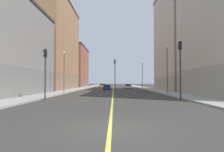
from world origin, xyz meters
TOP-DOWN VIEW (x-y plane):
  - ground_plane at (0.00, 0.00)m, footprint 400.00×400.00m
  - sidewalk_left at (9.51, 49.00)m, footprint 3.49×168.00m
  - sidewalk_right at (-9.51, 49.00)m, footprint 3.49×168.00m
  - lane_center_stripe at (0.00, 49.00)m, footprint 0.16×154.00m
  - building_left_mid at (16.70, 38.45)m, footprint 11.18×19.30m
  - building_right_midblock at (-16.70, 43.79)m, footprint 11.18×25.50m
  - building_right_distant at (-16.70, 71.05)m, footprint 11.18×21.74m
  - traffic_light_left_near at (7.35, 13.63)m, footprint 0.40×0.32m
  - traffic_light_right_near at (-7.39, 13.63)m, footprint 0.40×0.32m
  - traffic_light_median_far at (0.33, 35.38)m, footprint 0.40×0.32m
  - street_lamp_left_near at (8.37, 23.00)m, footprint 0.36×0.36m
  - street_lamp_right_near at (-8.37, 26.01)m, footprint 0.36×0.36m
  - street_lamp_left_far at (8.37, 50.55)m, footprint 0.36×0.36m
  - car_orange at (-4.05, 63.48)m, footprint 1.88×4.45m
  - car_white at (4.19, 49.41)m, footprint 2.01×4.33m
  - car_blue at (-1.64, 42.04)m, footprint 1.88×4.51m

SIDE VIEW (x-z plane):
  - ground_plane at x=0.00m, z-range 0.00..0.00m
  - lane_center_stripe at x=0.00m, z-range 0.00..0.01m
  - sidewalk_left at x=9.51m, z-range 0.00..0.15m
  - sidewalk_right at x=-9.51m, z-range 0.00..0.15m
  - car_white at x=4.19m, z-range -0.02..1.24m
  - car_blue at x=-1.64m, z-range 0.00..1.28m
  - car_orange at x=-4.05m, z-range -0.03..1.31m
  - traffic_light_right_near at x=-7.39m, z-range 0.85..6.37m
  - traffic_light_left_near at x=7.35m, z-range 0.91..7.28m
  - traffic_light_median_far at x=0.33m, z-range 0.94..7.72m
  - street_lamp_right_near at x=-8.37m, z-range 0.90..7.95m
  - street_lamp_left_far at x=8.37m, z-range 0.91..8.37m
  - street_lamp_left_near at x=8.37m, z-range 0.92..8.39m
  - building_right_distant at x=-16.70m, z-range 0.01..15.62m
  - building_right_midblock at x=-16.70m, z-range 0.01..22.68m
  - building_left_mid at x=16.70m, z-range 0.01..23.80m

